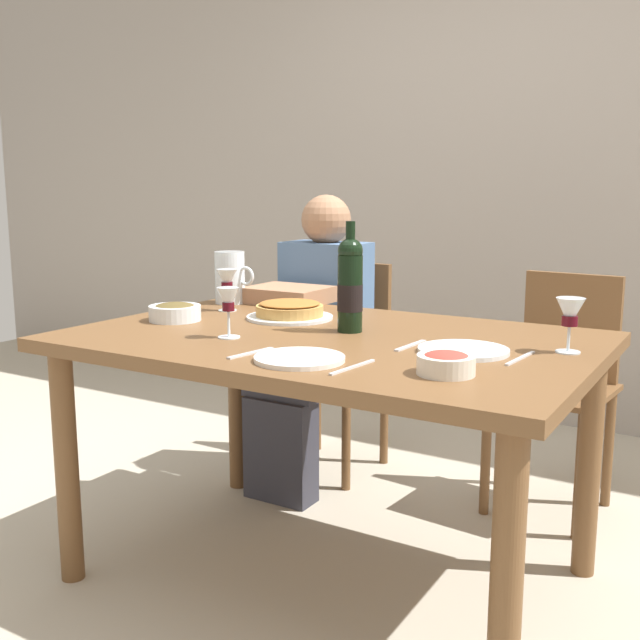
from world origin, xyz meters
TOP-DOWN VIEW (x-y plane):
  - ground_plane at (0.00, 0.00)m, footprint 8.00×8.00m
  - back_wall at (0.00, 1.94)m, footprint 8.00×0.10m
  - dining_table at (0.00, 0.00)m, footprint 1.50×1.00m
  - wine_bottle at (0.02, 0.08)m, footprint 0.08×0.08m
  - water_pitcher at (-0.63, 0.34)m, footprint 0.17×0.11m
  - baked_tart at (-0.25, 0.17)m, footprint 0.28×0.28m
  - salad_bowl at (0.46, -0.27)m, footprint 0.14×0.14m
  - olive_bowl at (-0.55, -0.05)m, footprint 0.17×0.17m
  - wine_glass_left_diner at (-0.23, -0.19)m, footprint 0.06×0.06m
  - wine_glass_right_diner at (-0.53, 0.19)m, footprint 0.07×0.07m
  - wine_glass_centre at (0.65, 0.11)m, footprint 0.07×0.07m
  - dinner_plate_left_setting at (0.10, -0.33)m, footprint 0.23×0.23m
  - dinner_plate_right_setting at (0.42, -0.03)m, footprint 0.24×0.24m
  - fork_left_setting at (-0.05, -0.33)m, footprint 0.04×0.16m
  - knife_left_setting at (0.25, -0.33)m, footprint 0.03×0.18m
  - knife_right_setting at (0.57, -0.03)m, footprint 0.03×0.18m
  - spoon_right_setting at (0.27, -0.03)m, footprint 0.03×0.16m
  - chair_left at (-0.45, 0.86)m, footprint 0.40×0.40m
  - diner_left at (-0.45, 0.63)m, footprint 0.34×0.50m
  - chair_right at (0.46, 0.91)m, footprint 0.44×0.44m

SIDE VIEW (x-z plane):
  - ground_plane at x=0.00m, z-range 0.00..0.00m
  - chair_left at x=-0.45m, z-range 0.06..0.93m
  - chair_right at x=0.46m, z-range 0.06..0.93m
  - diner_left at x=-0.45m, z-range 0.04..1.20m
  - dining_table at x=0.00m, z-range 0.29..1.05m
  - fork_left_setting at x=-0.05m, z-range 0.76..0.76m
  - knife_left_setting at x=0.25m, z-range 0.76..0.76m
  - knife_right_setting at x=0.57m, z-range 0.76..0.76m
  - spoon_right_setting at x=0.27m, z-range 0.76..0.76m
  - dinner_plate_left_setting at x=0.10m, z-range 0.76..0.77m
  - dinner_plate_right_setting at x=0.42m, z-range 0.76..0.77m
  - baked_tart at x=-0.25m, z-range 0.76..0.82m
  - salad_bowl at x=0.46m, z-range 0.76..0.81m
  - olive_bowl at x=-0.55m, z-range 0.76..0.82m
  - water_pitcher at x=-0.63m, z-range 0.75..0.94m
  - wine_glass_centre at x=0.65m, z-range 0.79..0.93m
  - wine_glass_left_diner at x=-0.23m, z-range 0.79..0.94m
  - wine_glass_right_diner at x=-0.53m, z-range 0.79..0.94m
  - wine_bottle at x=0.02m, z-range 0.74..1.07m
  - back_wall at x=0.00m, z-range 0.00..2.80m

